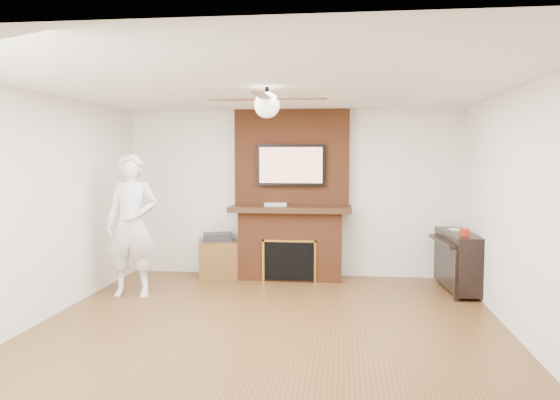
# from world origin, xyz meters

# --- Properties ---
(room_shell) EXTENTS (5.36, 5.86, 2.86)m
(room_shell) POSITION_xyz_m (0.00, 0.00, 1.25)
(room_shell) COLOR brown
(room_shell) RESTS_ON ground
(fireplace) EXTENTS (1.78, 0.64, 2.50)m
(fireplace) POSITION_xyz_m (0.00, 2.55, 1.00)
(fireplace) COLOR brown
(fireplace) RESTS_ON ground
(tv) EXTENTS (1.00, 0.08, 0.60)m
(tv) POSITION_xyz_m (0.00, 2.50, 1.68)
(tv) COLOR black
(tv) RESTS_ON fireplace
(ceiling_fan) EXTENTS (1.21, 1.21, 0.31)m
(ceiling_fan) POSITION_xyz_m (-0.00, 0.00, 2.33)
(ceiling_fan) COLOR black
(ceiling_fan) RESTS_ON room_shell
(person) EXTENTS (0.72, 0.51, 1.85)m
(person) POSITION_xyz_m (-1.94, 1.25, 0.92)
(person) COLOR white
(person) RESTS_ON ground
(side_table) EXTENTS (0.70, 0.70, 0.66)m
(side_table) POSITION_xyz_m (-1.10, 2.48, 0.30)
(side_table) COLOR brown
(side_table) RESTS_ON ground
(piano) EXTENTS (0.54, 1.24, 0.88)m
(piano) POSITION_xyz_m (2.31, 2.00, 0.43)
(piano) COLOR black
(piano) RESTS_ON ground
(cable_box) EXTENTS (0.34, 0.21, 0.05)m
(cable_box) POSITION_xyz_m (-0.22, 2.45, 1.10)
(cable_box) COLOR silver
(cable_box) RESTS_ON fireplace
(candle_orange) EXTENTS (0.07, 0.07, 0.13)m
(candle_orange) POSITION_xyz_m (-0.14, 2.36, 0.06)
(candle_orange) COLOR #C06716
(candle_orange) RESTS_ON ground
(candle_green) EXTENTS (0.07, 0.07, 0.10)m
(candle_green) POSITION_xyz_m (-0.10, 2.39, 0.05)
(candle_green) COLOR #3E722D
(candle_green) RESTS_ON ground
(candle_cream) EXTENTS (0.08, 0.08, 0.12)m
(candle_cream) POSITION_xyz_m (0.11, 2.33, 0.06)
(candle_cream) COLOR #FAE0C7
(candle_cream) RESTS_ON ground
(candle_blue) EXTENTS (0.06, 0.06, 0.08)m
(candle_blue) POSITION_xyz_m (0.21, 2.30, 0.04)
(candle_blue) COLOR #314694
(candle_blue) RESTS_ON ground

